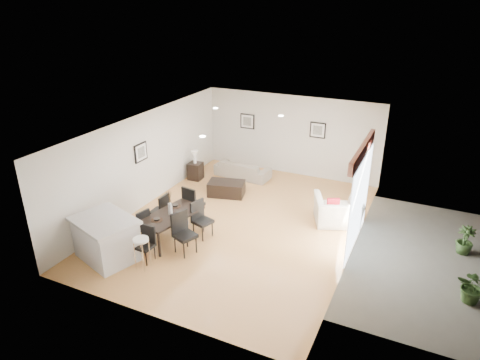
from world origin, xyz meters
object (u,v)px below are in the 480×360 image
at_px(armchair, 338,211).
at_px(kitchen_island, 106,238).
at_px(dining_table, 171,217).
at_px(dining_chair_wfar, 161,209).
at_px(dining_chair_enear, 183,230).
at_px(dining_chair_efar, 200,217).
at_px(dining_chair_foot, 192,202).
at_px(sofa, 243,169).
at_px(dining_chair_head, 146,241).
at_px(side_table, 195,171).
at_px(bar_stool, 141,243).
at_px(dining_chair_wnear, 141,224).
at_px(coffee_table, 226,188).

bearing_deg(armchair, kitchen_island, 18.37).
relative_size(dining_table, dining_chair_wfar, 1.94).
xyz_separation_m(dining_chair_enear, kitchen_island, (-1.45, -0.98, -0.06)).
distance_m(armchair, dining_table, 4.39).
bearing_deg(kitchen_island, dining_chair_efar, 69.31).
bearing_deg(dining_chair_foot, armchair, -147.83).
bearing_deg(dining_table, dining_chair_efar, 48.03).
xyz_separation_m(armchair, dining_table, (-3.58, -2.52, 0.23)).
bearing_deg(kitchen_island, sofa, 100.32).
distance_m(armchair, dining_chair_enear, 4.18).
distance_m(sofa, dining_chair_enear, 4.82).
relative_size(dining_chair_head, side_table, 1.50).
relative_size(armchair, kitchen_island, 0.69).
relative_size(armchair, dining_chair_foot, 1.19).
xyz_separation_m(kitchen_island, bar_stool, (1.00, 0.00, 0.14)).
bearing_deg(dining_chair_efar, dining_table, 144.05).
height_order(dining_chair_wnear, kitchen_island, kitchen_island).
bearing_deg(dining_chair_enear, side_table, 48.44).
bearing_deg(dining_chair_wfar, bar_stool, 21.57).
height_order(kitchen_island, bar_stool, kitchen_island).
relative_size(dining_chair_efar, kitchen_island, 0.55).
relative_size(dining_chair_efar, dining_chair_head, 1.11).
xyz_separation_m(dining_chair_wfar, side_table, (-0.84, 3.13, -0.23)).
bearing_deg(side_table, dining_chair_wfar, -75.07).
distance_m(dining_chair_head, coffee_table, 3.90).
bearing_deg(dining_chair_head, dining_chair_wnear, 137.72).
distance_m(dining_table, dining_chair_enear, 0.69).
bearing_deg(side_table, bar_stool, -72.51).
xyz_separation_m(armchair, side_table, (-5.00, 1.02, -0.10)).
distance_m(sofa, side_table, 1.58).
relative_size(dining_chair_wfar, coffee_table, 0.84).
height_order(dining_table, coffee_table, dining_table).
distance_m(sofa, coffee_table, 1.53).
height_order(dining_chair_wfar, bar_stool, dining_chair_wfar).
relative_size(dining_table, kitchen_island, 1.03).
height_order(dining_chair_enear, kitchen_island, dining_chair_enear).
xyz_separation_m(dining_chair_foot, side_table, (-1.40, 2.53, -0.28)).
relative_size(sofa, coffee_table, 1.72).
xyz_separation_m(armchair, dining_chair_enear, (-3.00, -2.90, 0.18)).
height_order(dining_chair_wfar, side_table, dining_chair_wfar).
bearing_deg(dining_table, dining_chair_enear, -22.23).
height_order(dining_table, bar_stool, bar_stool).
xyz_separation_m(dining_chair_wnear, bar_stool, (0.72, -0.93, 0.17)).
bearing_deg(kitchen_island, side_table, 114.52).
bearing_deg(dining_chair_efar, bar_stool, -176.91).
bearing_deg(dining_chair_head, bar_stool, -66.39).
distance_m(dining_chair_wnear, kitchen_island, 0.98).
xyz_separation_m(dining_chair_enear, coffee_table, (-0.50, 3.25, -0.35)).
relative_size(dining_chair_efar, side_table, 1.67).
relative_size(dining_table, dining_chair_head, 2.07).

